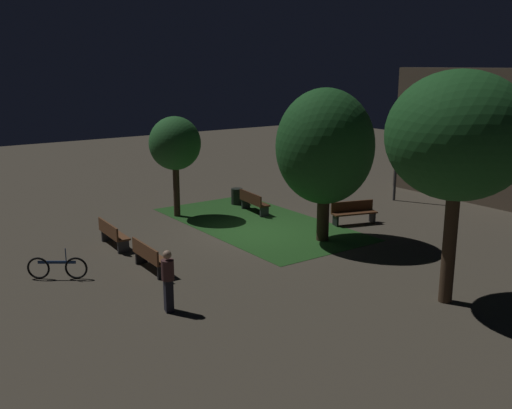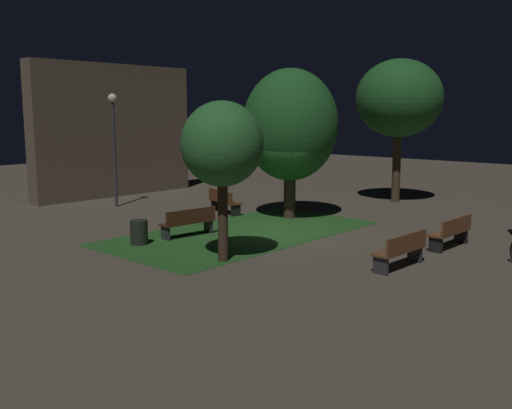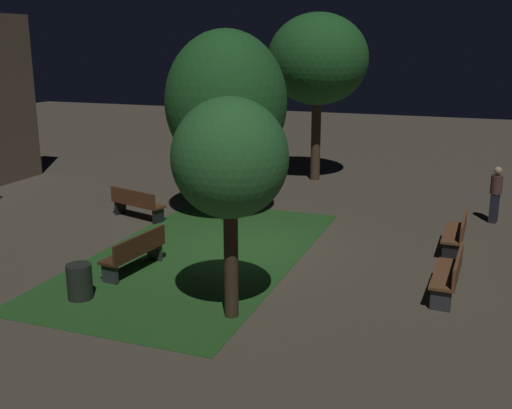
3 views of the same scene
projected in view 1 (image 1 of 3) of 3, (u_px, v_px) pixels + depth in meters
The scene contains 14 objects.
ground_plane at pixel (257, 233), 21.43m from camera, with size 60.00×60.00×0.00m, color #4C4438.
grass_lawn at pixel (258, 223), 22.66m from camera, with size 8.92×4.70×0.01m, color #23511E.
bench_lawn_edge at pixel (112, 233), 19.66m from camera, with size 1.82×0.55×0.88m.
bench_front_left at pixel (149, 256), 17.35m from camera, with size 1.81×0.52×0.88m.
bench_corner at pixel (353, 212), 22.54m from camera, with size 0.98×1.86×0.88m.
bench_back_row at pixel (253, 202), 24.21m from camera, with size 1.84×0.67×0.88m.
tree_near_wall at pixel (175, 144), 23.09m from camera, with size 2.08×2.08×4.08m.
tree_right_canopy at pixel (325, 147), 19.75m from camera, with size 3.38×3.38×5.32m.
tree_tall_center at pixel (458, 137), 14.23m from camera, with size 3.59×3.59×5.98m.
lamp_post_path_center at pixel (398, 133), 25.82m from camera, with size 0.36×0.36×4.52m.
trash_bin at pixel (237, 196), 25.71m from camera, with size 0.50×0.50×0.72m, color black.
bicycle at pixel (57, 268), 16.76m from camera, with size 1.06×1.47×0.93m.
pedestrian at pixel (168, 279), 14.45m from camera, with size 0.32×0.32×1.61m.
building_wall_backdrop at pixel (472, 136), 25.89m from camera, with size 8.07×0.80×5.92m, color brown.
Camera 1 is at (16.75, -11.96, 6.09)m, focal length 40.64 mm.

